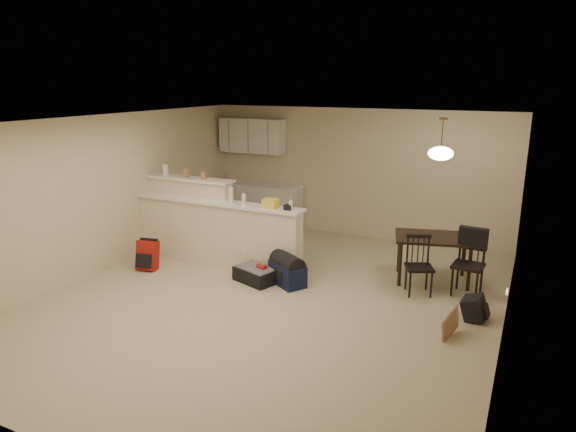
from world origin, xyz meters
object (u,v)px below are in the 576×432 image
Objects in this scene: dining_chair_far at (468,264)px; navy_duffel at (287,274)px; black_daypack at (474,308)px; red_backpack at (148,255)px; suitcase at (256,275)px; pendant_lamp at (441,153)px; dining_chair_near at (419,266)px; dining_table at (434,242)px.

navy_duffel is (-2.50, -0.77, -0.31)m from dining_chair_far.
navy_duffel reaches higher than black_daypack.
red_backpack is 2.38m from navy_duffel.
pendant_lamp is at bearing 45.19° from suitcase.
dining_chair_near is 2.52× the size of black_daypack.
navy_duffel is (-1.95, -1.11, -1.82)m from pendant_lamp.
pendant_lamp is (-0.00, 0.00, 1.36)m from dining_table.
pendant_lamp reaches higher than dining_chair_near.
dining_chair_far is at bearing 49.47° from navy_duffel.
red_backpack is at bearing -175.48° from dining_table.
pendant_lamp is 4.88m from red_backpack.
dining_chair_near is 4.31m from red_backpack.
pendant_lamp is at bearing 8.61° from red_backpack.
pendant_lamp is 2.28m from black_daypack.
suitcase is at bearing -153.17° from pendant_lamp.
dining_chair_far is at bearing -2.40° from dining_chair_near.
dining_table is 4.57m from red_backpack.
dining_table is 2.72× the size of red_backpack.
black_daypack is at bearing -6.24° from red_backpack.
pendant_lamp is at bearing 154.15° from dining_chair_far.
pendant_lamp is at bearing 57.96° from dining_chair_near.
suitcase is 1.89m from red_backpack.
dining_chair_far is (0.63, 0.26, 0.05)m from dining_chair_near.
dining_table is 1.37× the size of dining_chair_far.
dining_table reaches higher than suitcase.
dining_chair_near is 1.41× the size of navy_duffel.
dining_chair_far is at bearing 19.28° from black_daypack.
red_backpack is 0.79× the size of navy_duffel.
red_backpack is at bearing -137.23° from navy_duffel.
dining_table is at bearing 39.12° from black_daypack.
dining_table reaches higher than navy_duffel.
dining_chair_far is (0.56, -0.34, -1.51)m from pendant_lamp.
suitcase is 0.50m from navy_duffel.
navy_duffel is at bearing 170.58° from dining_chair_near.
black_daypack is (0.75, -1.11, -1.84)m from pendant_lamp.
dining_chair_far reaches higher than navy_duffel.
dining_chair_near reaches higher than black_daypack.
dining_chair_far reaches higher than red_backpack.
navy_duffel is 2.70m from black_daypack.
red_backpack reaches higher than suitcase.
dining_chair_near reaches higher than suitcase.
dining_chair_far is at bearing -31.43° from pendant_lamp.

